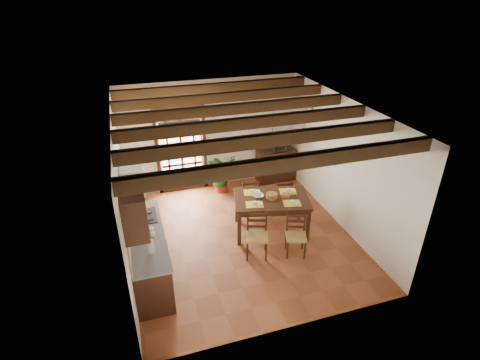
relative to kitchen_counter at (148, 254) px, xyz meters
name	(u,v)px	position (x,y,z in m)	size (l,w,h in m)	color
ground_plane	(241,236)	(1.96, 0.60, -0.47)	(5.00, 5.00, 0.00)	brown
room_shell	(241,159)	(1.96, 0.60, 1.34)	(4.52, 5.02, 2.81)	silver
ceiling_beams	(241,115)	(1.96, 0.60, 2.22)	(4.50, 4.34, 0.20)	black
french_door	(181,147)	(1.16, 3.05, 0.70)	(1.26, 0.11, 2.32)	white
kitchen_counter	(148,254)	(0.00, 0.00, 0.00)	(0.64, 2.25, 1.38)	black
upper_cabinet	(134,210)	(-0.12, -0.70, 1.38)	(0.35, 0.80, 0.70)	black
range_hood	(132,179)	(-0.09, 0.55, 1.26)	(0.38, 0.60, 0.54)	white
counter_items	(145,229)	(0.00, 0.09, 0.49)	(0.50, 1.43, 0.25)	black
dining_table	(271,202)	(2.62, 0.61, 0.26)	(1.73, 1.33, 0.84)	#361E11
chair_near_left	(257,243)	(2.06, -0.07, -0.19)	(0.53, 0.52, 0.91)	tan
chair_near_right	(295,242)	(2.81, -0.25, -0.21)	(0.49, 0.48, 0.85)	tan
chair_far_left	(250,202)	(2.44, 1.47, -0.19)	(0.47, 0.46, 0.91)	tan
chair_far_right	(282,201)	(3.19, 1.28, -0.21)	(0.46, 0.45, 0.84)	tan
table_setting	(272,193)	(2.62, 0.61, 0.48)	(1.12, 0.75, 0.10)	yellow
table_bowl	(258,196)	(2.37, 0.73, 0.39)	(0.22, 0.22, 0.05)	white
sideboard	(276,165)	(3.65, 2.83, -0.04)	(1.02, 0.46, 0.87)	black
crt_tv	(277,144)	(3.65, 2.82, 0.59)	(0.41, 0.38, 0.33)	black
fuse_box	(268,116)	(3.46, 3.08, 1.28)	(0.25, 0.03, 0.32)	white
plant_pot	(221,186)	(2.07, 2.69, -0.36)	(0.38, 0.38, 0.23)	maroon
potted_plant	(221,170)	(2.07, 2.69, 0.10)	(1.98, 1.70, 2.21)	#144C19
wall_shelf	(304,134)	(4.10, 2.20, 1.04)	(0.20, 0.42, 0.20)	black
shelf_vase	(305,128)	(4.10, 2.20, 1.18)	(0.15, 0.15, 0.15)	#B2BFB2
shelf_flowers	(305,120)	(4.10, 2.20, 1.38)	(0.14, 0.14, 0.36)	yellow
framed_picture	(309,112)	(4.18, 2.20, 1.58)	(0.03, 0.32, 0.32)	brown
pendant_lamp	(272,141)	(2.62, 0.71, 1.60)	(0.36, 0.36, 0.84)	black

